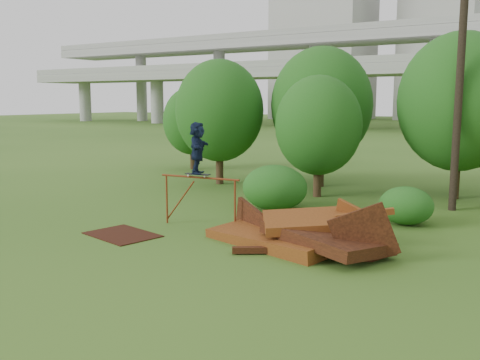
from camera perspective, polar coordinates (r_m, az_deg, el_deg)
The scene contains 16 objects.
ground at distance 14.93m, azimuth -1.47°, elevation -7.31°, with size 240.00×240.00×0.00m, color #2D5116.
scrap_pile at distance 15.19m, azimuth 6.41°, elevation -5.70°, with size 5.72×3.52×1.89m.
grind_rail at distance 17.19m, azimuth -4.32°, elevation -1.07°, with size 2.82×0.37×1.65m.
skateboard at distance 17.15m, azimuth -4.54°, elevation 0.62°, with size 0.86×0.32×0.09m.
skater at distance 17.06m, azimuth -4.57°, elevation 3.43°, with size 1.54×0.49×1.66m, color #101B35.
flat_plate at distance 16.73m, azimuth -12.44°, elevation -5.71°, with size 2.16×1.54×0.03m, color black.
tree_0 at distance 25.89m, azimuth -2.22°, elevation 7.39°, with size 4.26×4.26×6.01m.
tree_1 at distance 25.35m, azimuth 8.69°, elevation 7.89°, with size 4.69×4.69×6.53m.
tree_2 at distance 22.63m, azimuth 8.37°, elevation 5.77°, with size 3.62×3.62×5.11m.
tree_3 at distance 23.65m, azimuth 22.37°, elevation 7.70°, with size 4.92×4.92×6.82m.
tree_6 at distance 31.67m, azimuth -5.10°, elevation 6.30°, with size 3.47×3.47×4.84m.
shrub_left at distance 19.87m, azimuth 3.73°, elevation -0.82°, with size 2.45×2.26×1.69m, color #1C4F15.
shrub_right at distance 18.41m, azimuth 17.28°, elevation -2.63°, with size 1.79×1.64×1.26m, color #1C4F15.
utility_pole at distance 21.13m, azimuth 22.49°, elevation 11.52°, with size 1.40×0.28×10.66m.
building_left at distance 117.19m, azimuth 8.99°, elevation 15.05°, with size 18.00×16.00×35.00m, color #9E9E99.
building_right at distance 116.88m, azimuth 20.58°, elevation 12.91°, with size 14.00×14.00×28.00m, color #9E9E99.
Camera 1 is at (7.92, -11.98, 4.08)m, focal length 40.00 mm.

